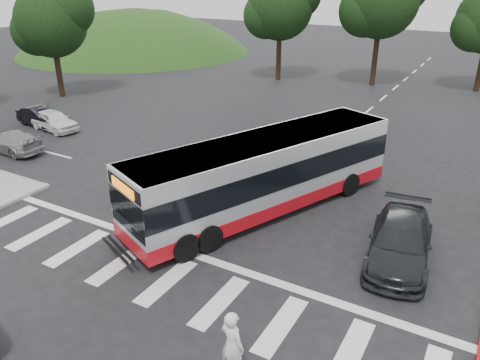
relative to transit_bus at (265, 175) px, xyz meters
The scene contains 11 objects.
ground 1.85m from the transit_bus, 114.76° to the right, with size 140.00×140.00×0.00m, color black.
hillside_nw 43.58m from the transit_bus, 138.14° to the left, with size 44.00×44.00×10.00m, color #1E4616.
crosswalk_ladder 6.15m from the transit_bus, 94.17° to the right, with size 18.00×2.60×0.01m, color silver.
tree_north_c 25.78m from the transit_bus, 114.12° to the left, with size 6.16×5.74×9.30m.
tree_west_a 24.50m from the transit_bus, 157.81° to the left, with size 5.72×5.33×8.43m.
transit_bus is the anchor object (origin of this frame).
pedestrian 8.79m from the transit_bus, 67.92° to the right, with size 0.70×0.46×1.91m, color white.
dark_sedan 5.77m from the transit_bus, ahead, with size 1.97×4.85×1.41m, color #212527.
west_car_white 16.32m from the transit_bus, 169.66° to the left, with size 1.46×3.63×1.24m, color white.
west_car_black 17.61m from the transit_bus, 169.92° to the left, with size 1.31×3.76×1.24m, color black.
west_car_silver 15.00m from the transit_bus, behind, with size 1.64×4.02×1.17m, color #939597.
Camera 1 is at (8.10, -14.42, 9.03)m, focal length 35.00 mm.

